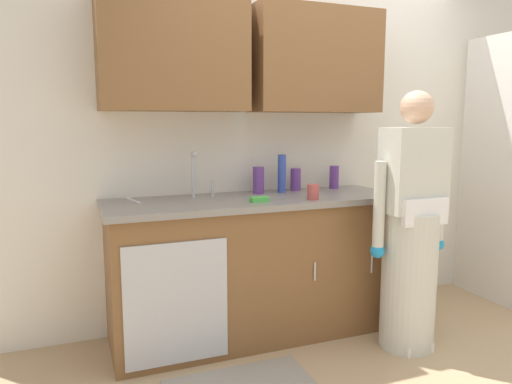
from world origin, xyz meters
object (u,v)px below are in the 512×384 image
at_px(bottle_water_short, 296,180).
at_px(bottle_water_tall, 258,180).
at_px(bottle_dish_liquid, 282,174).
at_px(bottle_soap, 334,177).
at_px(sink, 205,203).
at_px(sponge, 259,199).
at_px(knife_on_counter, 133,200).
at_px(person_at_sink, 410,241).
at_px(cup_by_sink, 313,192).

distance_m(bottle_water_short, bottle_water_tall, 0.30).
relative_size(bottle_dish_liquid, bottle_soap, 1.58).
bearing_deg(bottle_water_tall, sink, -159.67).
bearing_deg(sponge, knife_on_counter, 156.14).
relative_size(person_at_sink, knife_on_counter, 6.75).
relative_size(bottle_water_tall, sponge, 1.68).
bearing_deg(bottle_water_short, sink, -165.88).
bearing_deg(bottle_water_short, person_at_sink, -58.33).
bearing_deg(bottle_water_short, sponge, -140.07).
distance_m(bottle_water_tall, cup_by_sink, 0.44).
bearing_deg(bottle_dish_liquid, person_at_sink, -49.77).
height_order(bottle_dish_liquid, sponge, bottle_dish_liquid).
height_order(sink, bottle_water_short, sink).
distance_m(bottle_water_tall, knife_on_counter, 0.86).
height_order(bottle_water_tall, sponge, bottle_water_tall).
bearing_deg(knife_on_counter, bottle_soap, -101.98).
distance_m(bottle_soap, knife_on_counter, 1.48).
xyz_separation_m(person_at_sink, bottle_water_short, (-0.45, 0.73, 0.33)).
bearing_deg(cup_by_sink, person_at_sink, -31.57).
height_order(sink, cup_by_sink, sink).
xyz_separation_m(person_at_sink, cup_by_sink, (-0.52, 0.32, 0.30)).
xyz_separation_m(bottle_water_short, knife_on_counter, (-1.16, -0.03, -0.08)).
bearing_deg(sponge, sink, 150.13).
xyz_separation_m(bottle_water_tall, cup_by_sink, (0.22, -0.38, -0.04)).
height_order(bottle_soap, sponge, bottle_soap).
bearing_deg(bottle_water_short, bottle_water_tall, -175.38).
height_order(bottle_water_short, bottle_dish_liquid, bottle_dish_liquid).
distance_m(person_at_sink, sponge, 0.98).
height_order(bottle_water_tall, cup_by_sink, bottle_water_tall).
distance_m(bottle_water_short, bottle_soap, 0.32).
bearing_deg(sink, cup_by_sink, -18.76).
bearing_deg(bottle_water_tall, sponge, -110.89).
bearing_deg(knife_on_counter, bottle_water_tall, -102.62).
height_order(bottle_dish_liquid, bottle_soap, bottle_dish_liquid).
bearing_deg(knife_on_counter, bottle_water_short, -101.57).
bearing_deg(bottle_water_short, knife_on_counter, -178.38).
bearing_deg(cup_by_sink, bottle_dish_liquid, 98.73).
bearing_deg(bottle_soap, bottle_water_tall, -177.89).
distance_m(person_at_sink, cup_by_sink, 0.68).
xyz_separation_m(bottle_water_short, cup_by_sink, (-0.07, -0.40, -0.03)).
bearing_deg(cup_by_sink, bottle_water_tall, 120.55).
xyz_separation_m(bottle_water_short, bottle_soap, (0.32, -0.00, 0.00)).
relative_size(sink, bottle_water_short, 3.10).
distance_m(bottle_dish_liquid, sponge, 0.45).
height_order(sink, person_at_sink, person_at_sink).
distance_m(sink, person_at_sink, 1.32).
xyz_separation_m(bottle_dish_liquid, cup_by_sink, (0.06, -0.36, -0.08)).
bearing_deg(bottle_dish_liquid, bottle_water_short, 18.33).
distance_m(person_at_sink, bottle_dish_liquid, 0.97).
bearing_deg(cup_by_sink, bottle_soap, 45.79).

